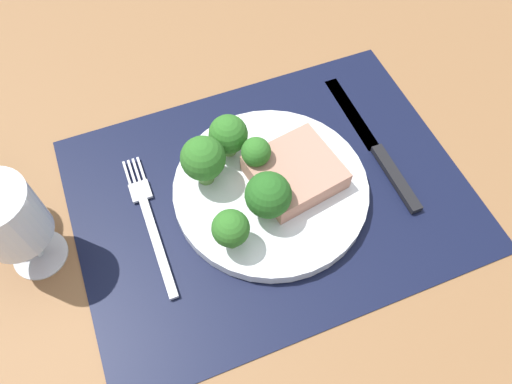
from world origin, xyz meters
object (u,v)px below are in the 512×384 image
at_px(plate, 271,189).
at_px(fork, 150,221).
at_px(knife, 378,151).
at_px(wine_glass, 8,220).
at_px(steak, 295,172).

relative_size(plate, fork, 1.21).
relative_size(knife, wine_glass, 1.80).
bearing_deg(fork, knife, 1.09).
bearing_deg(plate, wine_glass, 175.66).
height_order(knife, wine_glass, wine_glass).
bearing_deg(fork, wine_glass, 179.91).
distance_m(fork, wine_glass, 0.15).
height_order(plate, fork, plate).
bearing_deg(knife, plate, -179.39).
distance_m(steak, wine_glass, 0.31).
relative_size(steak, wine_glass, 0.75).
distance_m(fork, knife, 0.30).
distance_m(steak, fork, 0.18).
bearing_deg(wine_glass, steak, -3.85).
distance_m(plate, fork, 0.15).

